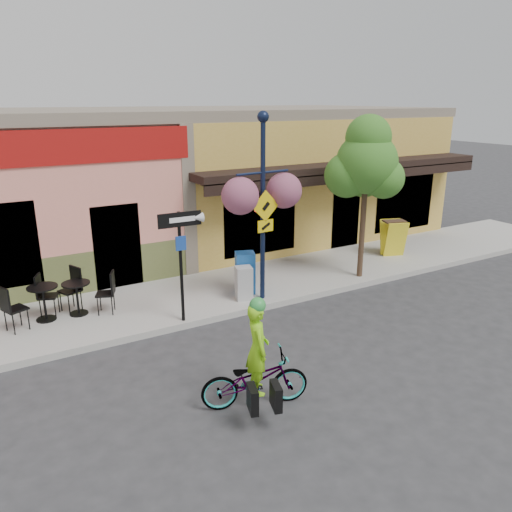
{
  "coord_description": "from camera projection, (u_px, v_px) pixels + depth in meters",
  "views": [
    {
      "loc": [
        -5.96,
        -8.86,
        4.82
      ],
      "look_at": [
        -0.61,
        0.5,
        1.4
      ],
      "focal_mm": 35.0,
      "sensor_mm": 36.0,
      "label": 1
    }
  ],
  "objects": [
    {
      "name": "one_way_sign",
      "position": [
        181.0,
        268.0,
        10.61
      ],
      "size": [
        0.94,
        0.23,
        2.44
      ],
      "primitive_type": null,
      "rotation": [
        0.0,
        0.0,
        -0.03
      ],
      "color": "black",
      "rests_on": "sidewalk"
    },
    {
      "name": "cyclist_rider",
      "position": [
        258.0,
        362.0,
        8.01
      ],
      "size": [
        0.51,
        0.64,
        1.53
      ],
      "primitive_type": "imported",
      "rotation": [
        0.0,
        0.0,
        1.27
      ],
      "color": "#85D716",
      "rests_on": "ground"
    },
    {
      "name": "sidewalk",
      "position": [
        248.0,
        285.0,
        13.24
      ],
      "size": [
        24.0,
        3.0,
        0.15
      ],
      "primitive_type": "cube",
      "color": "#9E9B93",
      "rests_on": "ground"
    },
    {
      "name": "newspaper_box_grey",
      "position": [
        244.0,
        283.0,
        12.02
      ],
      "size": [
        0.45,
        0.43,
        0.82
      ],
      "primitive_type": null,
      "rotation": [
        0.0,
        0.0,
        -0.24
      ],
      "color": "#A6A6A6",
      "rests_on": "sidewalk"
    },
    {
      "name": "lamp_post",
      "position": [
        263.0,
        209.0,
        11.55
      ],
      "size": [
        1.45,
        0.66,
        4.42
      ],
      "primitive_type": null,
      "rotation": [
        0.0,
        0.0,
        0.07
      ],
      "color": "#101933",
      "rests_on": "sidewalk"
    },
    {
      "name": "building",
      "position": [
        170.0,
        176.0,
        17.13
      ],
      "size": [
        18.2,
        8.2,
        4.5
      ],
      "primitive_type": null,
      "color": "#E68471",
      "rests_on": "ground"
    },
    {
      "name": "ground",
      "position": [
        289.0,
        315.0,
        11.6
      ],
      "size": [
        90.0,
        90.0,
        0.0
      ],
      "primitive_type": "plane",
      "color": "#2D2D30",
      "rests_on": "ground"
    },
    {
      "name": "cafe_set_left",
      "position": [
        77.0,
        294.0,
        11.15
      ],
      "size": [
        1.83,
        1.4,
        0.99
      ],
      "primitive_type": null,
      "rotation": [
        0.0,
        0.0,
        -0.4
      ],
      "color": "black",
      "rests_on": "sidewalk"
    },
    {
      "name": "curb",
      "position": [
        277.0,
        304.0,
        12.04
      ],
      "size": [
        24.0,
        0.12,
        0.15
      ],
      "primitive_type": "cube",
      "color": "#A8A59E",
      "rests_on": "ground"
    },
    {
      "name": "bicycle",
      "position": [
        255.0,
        380.0,
        8.07
      ],
      "size": [
        1.87,
        1.1,
        0.93
      ],
      "primitive_type": "imported",
      "rotation": [
        0.0,
        0.0,
        1.27
      ],
      "color": "maroon",
      "rests_on": "ground"
    },
    {
      "name": "cafe_set_right",
      "position": [
        44.0,
        298.0,
        10.85
      ],
      "size": [
        1.91,
        1.47,
        1.03
      ],
      "primitive_type": null,
      "rotation": [
        0.0,
        0.0,
        0.41
      ],
      "color": "black",
      "rests_on": "sidewalk"
    },
    {
      "name": "newspaper_box_blue",
      "position": [
        245.0,
        273.0,
        12.42
      ],
      "size": [
        0.59,
        0.56,
        1.04
      ],
      "primitive_type": null,
      "rotation": [
        0.0,
        0.0,
        -0.37
      ],
      "color": "#1B56A3",
      "rests_on": "sidewalk"
    },
    {
      "name": "street_tree",
      "position": [
        364.0,
        198.0,
        13.07
      ],
      "size": [
        2.2,
        2.2,
        4.36
      ],
      "primitive_type": null,
      "rotation": [
        0.0,
        0.0,
        -0.37
      ],
      "color": "#3D7A26",
      "rests_on": "sidewalk"
    },
    {
      "name": "sandwich_board",
      "position": [
        396.0,
        240.0,
        15.2
      ],
      "size": [
        0.78,
        0.67,
        1.11
      ],
      "primitive_type": null,
      "rotation": [
        0.0,
        0.0,
        -0.32
      ],
      "color": "yellow",
      "rests_on": "sidewalk"
    }
  ]
}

